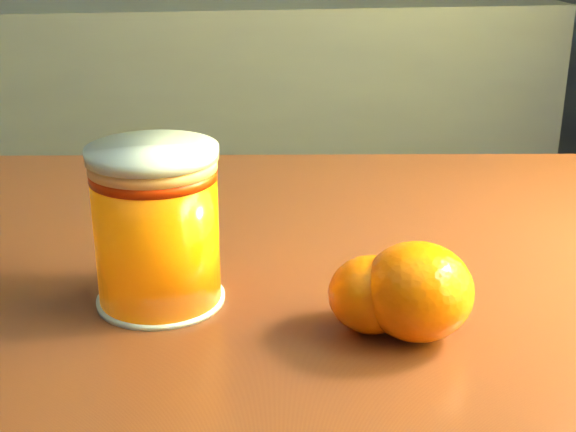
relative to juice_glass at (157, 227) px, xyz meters
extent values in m
cube|color=brown|center=(0.14, -0.04, -0.08)|extent=(1.17, 0.89, 0.04)
cylinder|color=#FF6D05|center=(0.00, 0.00, -0.01)|extent=(0.08, 0.08, 0.10)
cylinder|color=#F9A865|center=(0.00, 0.00, 0.05)|extent=(0.09, 0.09, 0.01)
cylinder|color=silver|center=(0.00, 0.00, 0.05)|extent=(0.09, 0.09, 0.01)
ellipsoid|color=#F96504|center=(0.16, -0.07, -0.02)|extent=(0.08, 0.08, 0.06)
ellipsoid|color=#F96504|center=(0.14, -0.06, -0.03)|extent=(0.06, 0.06, 0.05)
camera|label=1|loc=(0.02, -0.51, 0.20)|focal=50.00mm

